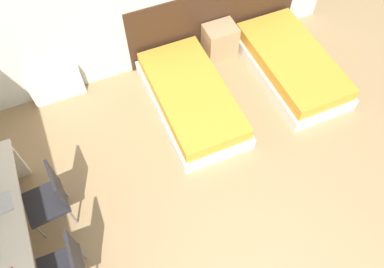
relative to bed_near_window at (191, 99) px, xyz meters
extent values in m
cube|color=#382316|center=(0.80, 0.99, 0.33)|extent=(2.69, 0.03, 1.04)
cube|color=silver|center=(0.00, 0.00, -0.09)|extent=(0.99, 1.91, 0.20)
cube|color=gold|center=(0.00, 0.00, 0.11)|extent=(0.91, 1.83, 0.19)
cube|color=silver|center=(1.60, 0.00, -0.09)|extent=(0.99, 1.91, 0.20)
cube|color=gold|center=(1.60, 0.00, 0.11)|extent=(0.91, 1.83, 0.19)
cube|color=tan|center=(0.80, 0.78, 0.08)|extent=(0.47, 0.36, 0.54)
cube|color=silver|center=(-1.65, 0.91, 0.04)|extent=(0.72, 0.12, 0.46)
cube|color=#232328|center=(-2.10, -0.86, 0.22)|extent=(0.47, 0.47, 0.05)
cube|color=#232328|center=(-1.90, -0.84, 0.48)|extent=(0.06, 0.39, 0.47)
cylinder|color=slate|center=(-2.27, -1.06, 0.00)|extent=(0.02, 0.02, 0.38)
cylinder|color=slate|center=(-2.30, -0.69, 0.00)|extent=(0.02, 0.02, 0.38)
cylinder|color=slate|center=(-1.90, -1.03, 0.00)|extent=(0.02, 0.02, 0.38)
cylinder|color=slate|center=(-1.93, -0.66, 0.00)|extent=(0.02, 0.02, 0.38)
cube|color=#232328|center=(-1.90, -1.66, 0.48)|extent=(0.04, 0.39, 0.47)
cylinder|color=slate|center=(-2.28, -1.46, 0.00)|extent=(0.02, 0.02, 0.38)
cylinder|color=slate|center=(-1.91, -1.47, 0.00)|extent=(0.02, 0.02, 0.38)
camera|label=1|loc=(-1.25, -2.94, 4.07)|focal=35.00mm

